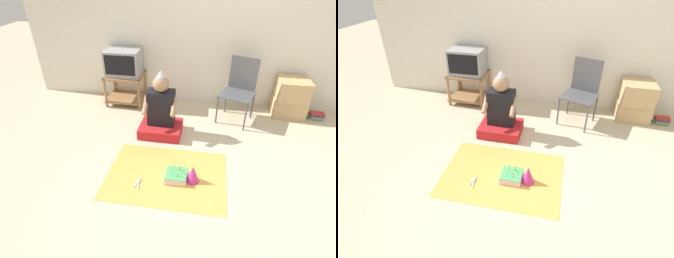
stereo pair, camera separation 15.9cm
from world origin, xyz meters
The scene contains 13 objects.
ground_plane centered at (0.00, 0.00, 0.00)m, with size 16.00×16.00×0.00m, color beige.
wall_back centered at (0.00, 2.08, 1.27)m, with size 6.40×0.06×2.55m.
tv_stand centered at (-1.54, 1.80, 0.30)m, with size 0.62×0.51×0.50m.
tv centered at (-1.54, 1.81, 0.70)m, with size 0.54×0.44×0.40m.
folding_chair centered at (0.28, 1.56, 0.52)m, with size 0.58×0.57×0.92m.
cardboard_box_stack centered at (1.07, 1.80, 0.30)m, with size 0.48×0.45×0.59m.
book_pile centered at (1.49, 1.72, 0.06)m, with size 0.22×0.15×0.11m.
person_seated centered at (-0.78, 0.97, 0.30)m, with size 0.57×0.47×0.91m.
party_cloth centered at (-0.56, 0.10, 0.00)m, with size 1.34×0.99×0.01m.
birthday_cake centered at (-0.44, 0.06, 0.05)m, with size 0.24×0.24×0.15m.
party_hat_blue centered at (-0.26, 0.06, 0.11)m, with size 0.15×0.15×0.20m.
plastic_spoon_near centered at (-0.85, -0.05, 0.01)m, with size 0.04×0.14×0.01m.
plastic_spoon_far centered at (-0.84, -0.08, 0.01)m, with size 0.05×0.14×0.01m.
Camera 1 is at (-0.17, -2.09, 2.05)m, focal length 28.00 mm.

